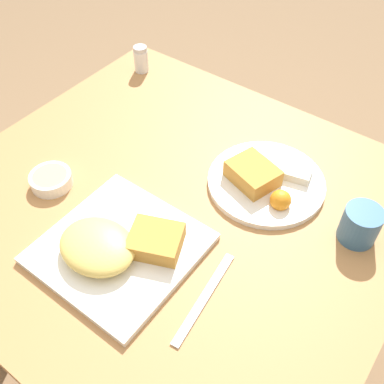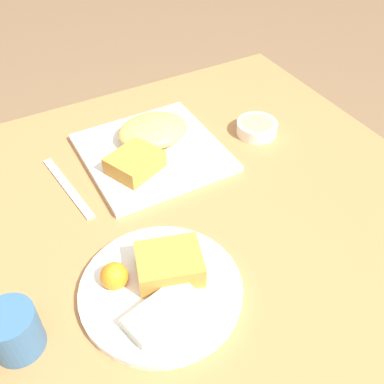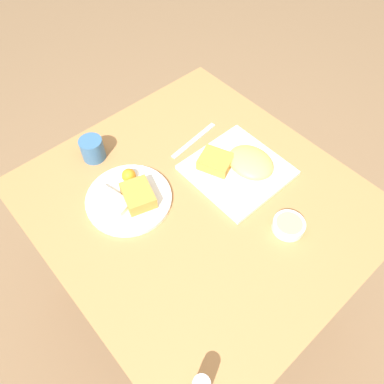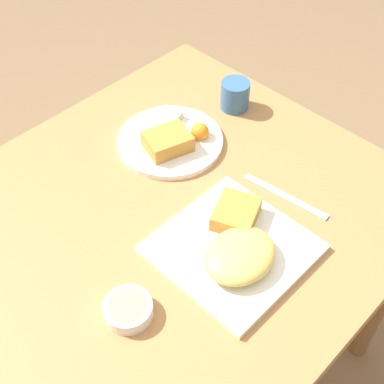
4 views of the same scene
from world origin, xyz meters
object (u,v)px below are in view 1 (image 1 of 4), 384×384
plate_square_near (116,247)px  salt_shaker (141,61)px  sauce_ramekin (51,179)px  butter_knife (204,298)px  coffee_mug (360,225)px  plate_oval_far (265,180)px

plate_square_near → salt_shaker: salt_shaker is taller
sauce_ramekin → butter_knife: sauce_ramekin is taller
salt_shaker → plate_square_near: bearing=-53.3°
butter_knife → coffee_mug: (0.16, 0.29, 0.04)m
sauce_ramekin → coffee_mug: bearing=23.8°
plate_oval_far → salt_shaker: bearing=160.4°
plate_square_near → salt_shaker: (-0.38, 0.51, 0.01)m
sauce_ramekin → salt_shaker: size_ratio=1.22×
plate_oval_far → coffee_mug: bearing=-3.9°
sauce_ramekin → coffee_mug: 0.64m
salt_shaker → coffee_mug: bearing=-15.2°
plate_oval_far → sauce_ramekin: size_ratio=2.81×
plate_oval_far → salt_shaker: (-0.51, 0.18, 0.02)m
plate_oval_far → coffee_mug: (0.21, -0.01, 0.02)m
coffee_mug → plate_square_near: bearing=-138.5°
plate_square_near → coffee_mug: (0.35, 0.31, 0.02)m
sauce_ramekin → butter_knife: bearing=-3.7°
plate_square_near → butter_knife: 0.19m
plate_square_near → salt_shaker: 0.63m
sauce_ramekin → coffee_mug: coffee_mug is taller
butter_knife → salt_shaker: bearing=42.6°
salt_shaker → coffee_mug: size_ratio=0.99×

